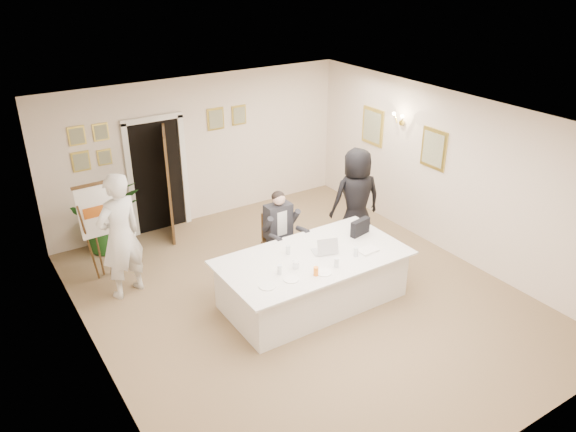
# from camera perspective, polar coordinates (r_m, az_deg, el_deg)

# --- Properties ---
(floor) EXTENTS (7.00, 7.00, 0.00)m
(floor) POSITION_cam_1_polar(r_m,az_deg,el_deg) (8.72, 1.46, -8.33)
(floor) COLOR #796245
(floor) RESTS_ON ground
(ceiling) EXTENTS (6.00, 7.00, 0.02)m
(ceiling) POSITION_cam_1_polar(r_m,az_deg,el_deg) (7.53, 1.69, 9.65)
(ceiling) COLOR white
(ceiling) RESTS_ON wall_back
(wall_back) EXTENTS (6.00, 0.10, 2.80)m
(wall_back) POSITION_cam_1_polar(r_m,az_deg,el_deg) (10.89, -8.92, 6.68)
(wall_back) COLOR #F5E4CF
(wall_back) RESTS_ON floor
(wall_front) EXTENTS (6.00, 0.10, 2.80)m
(wall_front) POSITION_cam_1_polar(r_m,az_deg,el_deg) (5.91, 21.49, -12.39)
(wall_front) COLOR #F5E4CF
(wall_front) RESTS_ON floor
(wall_left) EXTENTS (0.10, 7.00, 2.80)m
(wall_left) POSITION_cam_1_polar(r_m,az_deg,el_deg) (6.99, -19.34, -5.75)
(wall_left) COLOR #F5E4CF
(wall_left) RESTS_ON floor
(wall_right) EXTENTS (0.10, 7.00, 2.80)m
(wall_right) POSITION_cam_1_polar(r_m,az_deg,el_deg) (9.90, 16.11, 4.05)
(wall_right) COLOR #F5E4CF
(wall_right) RESTS_ON floor
(doorway) EXTENTS (1.14, 0.86, 2.20)m
(doorway) POSITION_cam_1_polar(r_m,az_deg,el_deg) (10.55, -12.74, 3.66)
(doorway) COLOR black
(doorway) RESTS_ON floor
(pictures_back_wall) EXTENTS (3.40, 0.06, 0.80)m
(pictures_back_wall) POSITION_cam_1_polar(r_m,az_deg,el_deg) (10.44, -13.04, 8.12)
(pictures_back_wall) COLOR gold
(pictures_back_wall) RESTS_ON wall_back
(pictures_right_wall) EXTENTS (0.06, 2.20, 0.80)m
(pictures_right_wall) POSITION_cam_1_polar(r_m,az_deg,el_deg) (10.54, 11.41, 7.87)
(pictures_right_wall) COLOR gold
(pictures_right_wall) RESTS_ON wall_right
(wall_sconce) EXTENTS (0.20, 0.30, 0.24)m
(wall_sconce) POSITION_cam_1_polar(r_m,az_deg,el_deg) (10.40, 11.29, 9.65)
(wall_sconce) COLOR gold
(wall_sconce) RESTS_ON wall_right
(conference_table) EXTENTS (2.79, 1.49, 0.78)m
(conference_table) POSITION_cam_1_polar(r_m,az_deg,el_deg) (8.46, 2.52, -6.38)
(conference_table) COLOR silver
(conference_table) RESTS_ON floor
(seated_man) EXTENTS (0.63, 0.67, 1.40)m
(seated_man) POSITION_cam_1_polar(r_m,az_deg,el_deg) (9.16, -0.83, -1.49)
(seated_man) COLOR black
(seated_man) RESTS_ON floor
(flip_chart) EXTENTS (0.57, 0.37, 1.64)m
(flip_chart) POSITION_cam_1_polar(r_m,az_deg,el_deg) (9.33, -18.62, -1.98)
(flip_chart) COLOR #3D2913
(flip_chart) RESTS_ON floor
(standing_man) EXTENTS (0.84, 0.68, 1.99)m
(standing_man) POSITION_cam_1_polar(r_m,az_deg,el_deg) (8.71, -16.67, -1.97)
(standing_man) COLOR silver
(standing_man) RESTS_ON floor
(standing_woman) EXTENTS (1.01, 0.79, 1.83)m
(standing_woman) POSITION_cam_1_polar(r_m,az_deg,el_deg) (9.84, 6.93, 1.70)
(standing_woman) COLOR black
(standing_woman) RESTS_ON floor
(potted_palm) EXTENTS (1.21, 1.05, 1.32)m
(potted_palm) POSITION_cam_1_polar(r_m,az_deg,el_deg) (10.30, -18.07, 0.14)
(potted_palm) COLOR #1C501A
(potted_palm) RESTS_ON floor
(laptop) EXTENTS (0.40, 0.42, 0.28)m
(laptop) POSITION_cam_1_polar(r_m,az_deg,el_deg) (8.33, 3.60, -2.80)
(laptop) COLOR #B7BABC
(laptop) RESTS_ON conference_table
(laptop_bag) EXTENTS (0.38, 0.17, 0.25)m
(laptop_bag) POSITION_cam_1_polar(r_m,az_deg,el_deg) (8.89, 7.34, -1.13)
(laptop_bag) COLOR black
(laptop_bag) RESTS_ON conference_table
(paper_stack) EXTENTS (0.31, 0.22, 0.03)m
(paper_stack) POSITION_cam_1_polar(r_m,az_deg,el_deg) (8.47, 8.10, -3.47)
(paper_stack) COLOR white
(paper_stack) RESTS_ON conference_table
(plate_left) EXTENTS (0.25, 0.25, 0.01)m
(plate_left) POSITION_cam_1_polar(r_m,az_deg,el_deg) (7.56, -2.11, -7.13)
(plate_left) COLOR white
(plate_left) RESTS_ON conference_table
(plate_mid) EXTENTS (0.25, 0.25, 0.01)m
(plate_mid) POSITION_cam_1_polar(r_m,az_deg,el_deg) (7.70, 0.33, -6.46)
(plate_mid) COLOR white
(plate_mid) RESTS_ON conference_table
(plate_near) EXTENTS (0.24, 0.24, 0.01)m
(plate_near) POSITION_cam_1_polar(r_m,az_deg,el_deg) (7.87, 3.65, -5.74)
(plate_near) COLOR white
(plate_near) RESTS_ON conference_table
(glass_a) EXTENTS (0.07, 0.07, 0.14)m
(glass_a) POSITION_cam_1_polar(r_m,az_deg,el_deg) (7.79, -0.87, -5.48)
(glass_a) COLOR silver
(glass_a) RESTS_ON conference_table
(glass_b) EXTENTS (0.07, 0.07, 0.14)m
(glass_b) POSITION_cam_1_polar(r_m,az_deg,el_deg) (7.99, 4.95, -4.74)
(glass_b) COLOR silver
(glass_b) RESTS_ON conference_table
(glass_c) EXTENTS (0.08, 0.08, 0.14)m
(glass_c) POSITION_cam_1_polar(r_m,az_deg,el_deg) (8.29, 6.91, -3.65)
(glass_c) COLOR silver
(glass_c) RESTS_ON conference_table
(glass_d) EXTENTS (0.08, 0.08, 0.14)m
(glass_d) POSITION_cam_1_polar(r_m,az_deg,el_deg) (8.29, 0.01, -3.45)
(glass_d) COLOR silver
(glass_d) RESTS_ON conference_table
(oj_glass) EXTENTS (0.09, 0.09, 0.13)m
(oj_glass) POSITION_cam_1_polar(r_m,az_deg,el_deg) (7.78, 2.85, -5.62)
(oj_glass) COLOR orange
(oj_glass) RESTS_ON conference_table
(steel_jug) EXTENTS (0.11, 0.11, 0.11)m
(steel_jug) POSITION_cam_1_polar(r_m,az_deg,el_deg) (7.94, 0.80, -4.98)
(steel_jug) COLOR silver
(steel_jug) RESTS_ON conference_table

